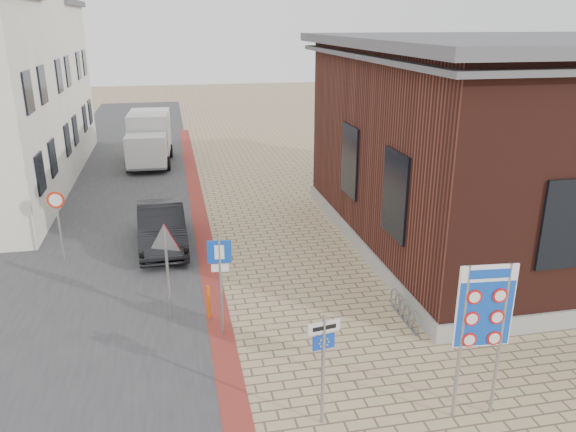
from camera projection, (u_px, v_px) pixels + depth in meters
name	position (u px, v px, depth m)	size (l,w,h in m)	color
ground	(327.00, 384.00, 11.85)	(120.00, 120.00, 0.00)	tan
road_strip	(115.00, 195.00, 24.65)	(7.00, 60.00, 0.02)	#38383A
curb_strip	(202.00, 228.00, 20.70)	(0.60, 40.00, 0.02)	maroon
brick_building	(531.00, 139.00, 18.91)	(13.00, 13.00, 6.80)	gray
townhouse_far	(16.00, 81.00, 30.53)	(7.40, 6.40, 8.30)	silver
bike_rack	(404.00, 311.00, 14.31)	(0.08, 1.80, 0.60)	slate
sedan	(162.00, 227.00, 18.84)	(1.52, 4.36, 1.44)	black
box_truck	(149.00, 138.00, 29.64)	(2.38, 5.17, 2.66)	slate
border_sign	(485.00, 309.00, 10.19)	(1.09, 0.14, 3.19)	gray
essen_sign	(323.00, 353.00, 10.23)	(0.62, 0.14, 2.32)	gray
parking_sign	(220.00, 270.00, 13.16)	(0.56, 0.11, 2.55)	gray
yield_sign	(166.00, 249.00, 13.83)	(0.84, 0.43, 2.55)	gray
speed_sign	(58.00, 215.00, 17.48)	(0.54, 0.09, 2.30)	gray
bollard	(209.00, 302.00, 14.33)	(0.08, 0.08, 0.92)	#E25D0B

